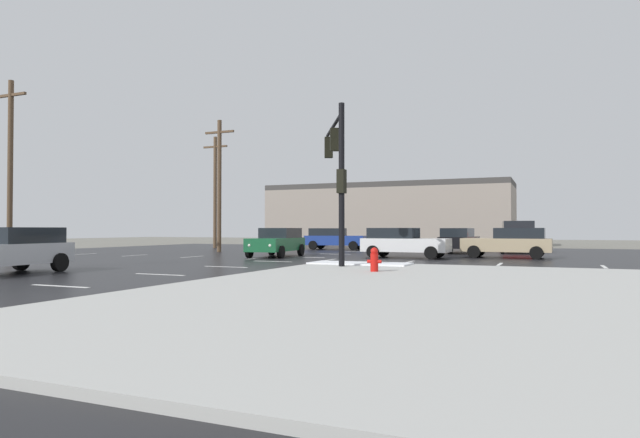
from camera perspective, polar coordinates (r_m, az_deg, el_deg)
name	(u,v)px	position (r m, az deg, el deg)	size (l,w,h in m)	color
ground_plane	(291,260)	(27.42, -3.02, -4.28)	(120.00, 120.00, 0.00)	slate
road_asphalt	(291,259)	(27.42, -3.02, -4.26)	(44.00, 44.00, 0.02)	black
sidewalk_corner	(550,298)	(12.69, 23.01, -7.64)	(18.00, 18.00, 0.14)	#B2B2AD
snow_strip_curbside	(360,263)	(21.81, 4.22, -4.66)	(4.00, 1.60, 0.06)	white
lane_markings	(302,261)	(25.66, -1.95, -4.45)	(36.15, 36.15, 0.01)	silver
traffic_signal_mast	(337,162)	(21.91, 1.81, 5.99)	(2.53, 4.51, 6.17)	black
fire_hydrant	(374,259)	(18.05, 5.72, -4.25)	(0.48, 0.26, 0.79)	red
strip_building_background	(389,215)	(52.98, 7.24, 0.44)	(22.91, 8.00, 5.84)	gray
sedan_tan	(510,242)	(30.36, 19.29, -2.30)	(4.58, 2.12, 1.58)	tan
sedan_silver	(8,249)	(21.27, -29.92, -2.77)	(2.31, 4.64, 1.58)	#B7BABF
sedan_black	(459,240)	(35.56, 14.39, -2.14)	(2.19, 4.60, 1.58)	black
sedan_green	(277,241)	(30.15, -4.50, -2.37)	(2.36, 4.66, 1.58)	#195933
sedan_blue	(334,238)	(40.38, 1.49, -2.04)	(4.64, 2.31, 1.58)	navy
sedan_white	(403,242)	(29.07, 8.67, -2.41)	(4.57, 2.10, 1.58)	white
suv_red	(518,236)	(37.22, 20.03, -1.69)	(2.58, 4.98, 2.03)	#B21919
utility_pole_mid	(10,165)	(33.88, -29.76, 4.97)	(2.20, 0.28, 9.60)	brown
utility_pole_far	(219,183)	(36.88, -10.53, 3.75)	(2.20, 0.28, 8.82)	brown
utility_pole_distant	(215,190)	(44.56, -10.95, 3.03)	(2.20, 0.28, 8.99)	brown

